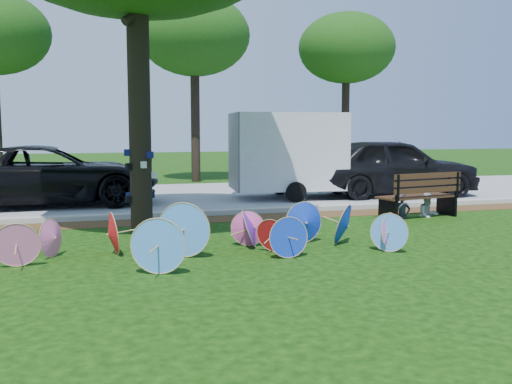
{
  "coord_description": "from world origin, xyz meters",
  "views": [
    {
      "loc": [
        -2.53,
        -8.45,
        2.09
      ],
      "look_at": [
        0.5,
        2.0,
        0.9
      ],
      "focal_mm": 40.0,
      "sensor_mm": 36.0,
      "label": 1
    }
  ],
  "objects_px": {
    "park_bench": "(417,195)",
    "person_left": "(403,194)",
    "dark_pickup": "(391,167)",
    "black_van": "(49,176)",
    "person_right": "(429,194)",
    "cargo_trailer": "(288,151)",
    "parasol_pile": "(231,232)"
  },
  "relations": [
    {
      "from": "person_left",
      "to": "parasol_pile",
      "type": "bearing_deg",
      "value": -147.29
    },
    {
      "from": "dark_pickup",
      "to": "person_left",
      "type": "height_order",
      "value": "dark_pickup"
    },
    {
      "from": "dark_pickup",
      "to": "person_right",
      "type": "distance_m",
      "value": 4.33
    },
    {
      "from": "black_van",
      "to": "park_bench",
      "type": "xyz_separation_m",
      "value": [
        8.58,
        -4.72,
        -0.29
      ]
    },
    {
      "from": "black_van",
      "to": "person_left",
      "type": "xyz_separation_m",
      "value": [
        8.23,
        -4.67,
        -0.26
      ]
    },
    {
      "from": "cargo_trailer",
      "to": "person_left",
      "type": "bearing_deg",
      "value": -67.43
    },
    {
      "from": "black_van",
      "to": "person_left",
      "type": "relative_size",
      "value": 5.21
    },
    {
      "from": "black_van",
      "to": "dark_pickup",
      "type": "height_order",
      "value": "dark_pickup"
    },
    {
      "from": "parasol_pile",
      "to": "black_van",
      "type": "height_order",
      "value": "black_van"
    },
    {
      "from": "black_van",
      "to": "cargo_trailer",
      "type": "bearing_deg",
      "value": -93.69
    },
    {
      "from": "cargo_trailer",
      "to": "person_left",
      "type": "distance_m",
      "value": 4.72
    },
    {
      "from": "black_van",
      "to": "cargo_trailer",
      "type": "relative_size",
      "value": 1.82
    },
    {
      "from": "dark_pickup",
      "to": "park_bench",
      "type": "height_order",
      "value": "dark_pickup"
    },
    {
      "from": "park_bench",
      "to": "cargo_trailer",
      "type": "bearing_deg",
      "value": 99.83
    },
    {
      "from": "black_van",
      "to": "park_bench",
      "type": "bearing_deg",
      "value": -120.55
    },
    {
      "from": "cargo_trailer",
      "to": "park_bench",
      "type": "xyz_separation_m",
      "value": [
        1.7,
        -4.48,
        -0.91
      ]
    },
    {
      "from": "person_left",
      "to": "park_bench",
      "type": "bearing_deg",
      "value": -4.92
    },
    {
      "from": "person_left",
      "to": "person_right",
      "type": "height_order",
      "value": "person_left"
    },
    {
      "from": "person_right",
      "to": "black_van",
      "type": "bearing_deg",
      "value": 150.88
    },
    {
      "from": "person_left",
      "to": "person_right",
      "type": "xyz_separation_m",
      "value": [
        0.7,
        0.0,
        -0.02
      ]
    },
    {
      "from": "dark_pickup",
      "to": "person_left",
      "type": "distance_m",
      "value": 4.59
    },
    {
      "from": "person_left",
      "to": "dark_pickup",
      "type": "bearing_deg",
      "value": 67.23
    },
    {
      "from": "dark_pickup",
      "to": "cargo_trailer",
      "type": "distance_m",
      "value": 3.41
    },
    {
      "from": "dark_pickup",
      "to": "person_left",
      "type": "bearing_deg",
      "value": 158.1
    },
    {
      "from": "parasol_pile",
      "to": "park_bench",
      "type": "bearing_deg",
      "value": 27.4
    },
    {
      "from": "cargo_trailer",
      "to": "person_left",
      "type": "height_order",
      "value": "cargo_trailer"
    },
    {
      "from": "dark_pickup",
      "to": "person_right",
      "type": "height_order",
      "value": "dark_pickup"
    },
    {
      "from": "park_bench",
      "to": "person_left",
      "type": "height_order",
      "value": "person_left"
    },
    {
      "from": "dark_pickup",
      "to": "person_right",
      "type": "relative_size",
      "value": 4.93
    },
    {
      "from": "black_van",
      "to": "park_bench",
      "type": "distance_m",
      "value": 9.79
    },
    {
      "from": "black_van",
      "to": "person_right",
      "type": "relative_size",
      "value": 5.41
    },
    {
      "from": "cargo_trailer",
      "to": "person_left",
      "type": "xyz_separation_m",
      "value": [
        1.35,
        -4.43,
        -0.87
      ]
    }
  ]
}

